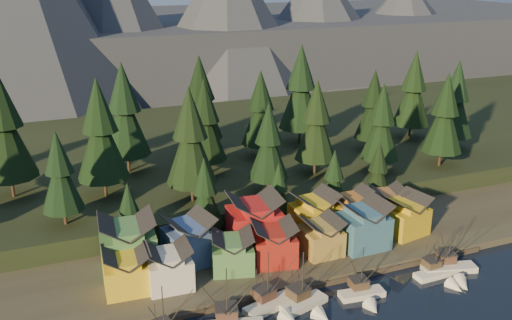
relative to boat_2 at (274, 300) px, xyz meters
name	(u,v)px	position (x,y,z in m)	size (l,w,h in m)	color
shore_strip	(258,230)	(8.76, 29.03, -1.59)	(400.00, 50.00, 1.50)	#353127
hillside	(194,155)	(8.76, 79.03, 0.66)	(420.00, 100.00, 6.00)	black
dock	(305,283)	(8.76, 5.53, -1.84)	(80.00, 4.00, 1.00)	#41392E
mountain_ridge	(111,32)	(4.57, 202.62, 23.72)	(560.00, 190.00, 90.00)	#3F4451
boat_2	(274,300)	(0.00, 0.00, 0.00)	(10.68, 11.23, 12.15)	beige
boat_3	(308,297)	(5.75, -1.63, 0.04)	(9.51, 10.14, 11.80)	beige
boat_4	(365,289)	(16.58, -2.72, -0.20)	(8.84, 9.45, 10.83)	silver
boat_5	(441,270)	(34.17, -2.15, -0.47)	(9.78, 10.62, 10.31)	white
boat_6	(453,265)	(37.18, -1.74, -0.18)	(11.38, 11.93, 11.82)	beige
house_front_0	(127,269)	(-22.67, 13.96, 3.45)	(8.66, 8.24, 8.16)	gold
house_front_1	(169,265)	(-15.42, 12.41, 3.47)	(8.23, 7.93, 8.20)	beige
house_front_2	(232,250)	(-2.67, 13.89, 3.20)	(9.58, 9.63, 7.69)	#477B43
house_front_3	(274,242)	(5.77, 13.41, 3.60)	(9.64, 9.33, 8.44)	maroon
house_front_4	(321,235)	(16.23, 13.30, 3.17)	(7.51, 8.10, 7.63)	#A28439
house_front_5	(363,223)	(25.60, 12.55, 4.40)	(9.65, 8.81, 9.96)	#34607B
house_front_6	(405,214)	(37.30, 14.46, 3.76)	(10.12, 9.74, 8.75)	gold
house_back_0	(128,243)	(-21.14, 21.14, 5.01)	(10.98, 10.60, 11.13)	#427740
house_back_1	(189,238)	(-9.56, 19.79, 4.30)	(10.30, 10.38, 9.78)	#3D5692
house_back_2	(254,219)	(5.16, 22.01, 4.95)	(11.16, 10.39, 11.03)	#A4191B
house_back_3	(314,212)	(19.12, 21.99, 4.10)	(9.93, 9.00, 9.40)	gold
house_back_4	(354,209)	(28.15, 20.36, 3.92)	(8.51, 8.19, 9.07)	#9D6228
house_back_5	(387,203)	(37.26, 21.17, 3.52)	(8.84, 8.91, 8.29)	#955F35
tree_hill_1	(4,128)	(-41.24, 57.03, 20.19)	(12.98, 12.98, 30.23)	#332319
tree_hill_2	(60,174)	(-31.24, 37.03, 14.79)	(8.74, 8.74, 20.37)	#332319
tree_hill_3	(100,133)	(-21.24, 49.03, 19.08)	(12.10, 12.10, 28.20)	#332319
tree_hill_4	(125,113)	(-13.24, 64.03, 19.38)	(12.34, 12.34, 28.75)	#332319
tree_hill_5	(190,140)	(-3.24, 39.03, 18.28)	(11.48, 11.48, 26.74)	#332319
tree_hill_6	(205,123)	(4.76, 54.03, 17.40)	(10.79, 10.79, 25.13)	#332319
tree_hill_7	(269,144)	(14.76, 37.03, 15.69)	(9.45, 9.45, 22.01)	#332319
tree_hill_8	(261,111)	(22.76, 61.03, 17.18)	(10.61, 10.61, 24.72)	#332319
tree_hill_9	(316,123)	(30.76, 44.03, 17.22)	(10.65, 10.65, 24.81)	#332319
tree_hill_10	(301,90)	(38.76, 69.03, 19.91)	(12.76, 12.76, 29.72)	#332319
tree_hill_11	(381,124)	(46.76, 39.03, 16.51)	(10.09, 10.09, 23.50)	#332319
tree_hill_12	(373,107)	(54.76, 55.03, 16.62)	(10.17, 10.17, 23.70)	#332319
tree_hill_13	(445,116)	(64.76, 37.03, 17.50)	(10.86, 10.86, 25.31)	#332319
tree_hill_14	(413,91)	(72.76, 61.03, 18.43)	(11.59, 11.59, 27.00)	#332319
tree_hill_15	(200,101)	(8.76, 71.03, 19.00)	(12.04, 12.04, 28.05)	#332319
tree_hill_17	(455,102)	(76.76, 47.03, 17.95)	(11.22, 11.22, 26.14)	#332319
tree_shore_0	(129,214)	(-19.24, 29.03, 7.31)	(6.41, 6.41, 14.93)	#332319
tree_shore_1	(205,194)	(-3.24, 29.03, 9.07)	(7.79, 7.79, 18.14)	#332319
tree_shore_2	(278,191)	(13.76, 29.03, 7.19)	(6.31, 6.31, 14.70)	#332319
tree_shore_3	(334,180)	(27.76, 29.03, 7.88)	(6.86, 6.86, 15.97)	#332319
tree_shore_4	(378,171)	(39.76, 29.03, 8.21)	(7.11, 7.11, 16.56)	#332319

